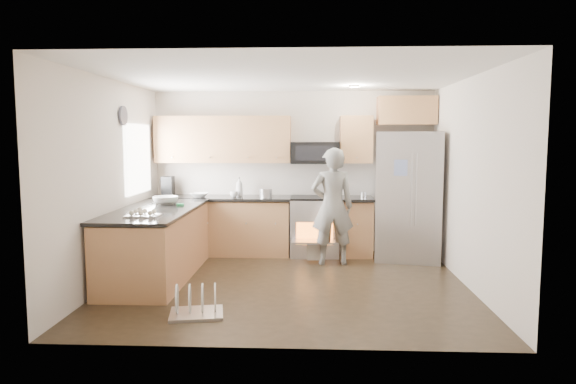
{
  "coord_description": "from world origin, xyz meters",
  "views": [
    {
      "loc": [
        0.3,
        -6.35,
        1.85
      ],
      "look_at": [
        -0.02,
        0.5,
        1.13
      ],
      "focal_mm": 32.0,
      "sensor_mm": 36.0,
      "label": 1
    }
  ],
  "objects_px": {
    "refrigerator": "(408,196)",
    "dish_rack": "(196,307)",
    "stove_range": "(315,213)",
    "person": "(332,206)"
  },
  "relations": [
    {
      "from": "stove_range",
      "to": "refrigerator",
      "type": "height_order",
      "value": "refrigerator"
    },
    {
      "from": "stove_range",
      "to": "refrigerator",
      "type": "distance_m",
      "value": 1.47
    },
    {
      "from": "refrigerator",
      "to": "person",
      "type": "xyz_separation_m",
      "value": [
        -1.17,
        -0.35,
        -0.12
      ]
    },
    {
      "from": "stove_range",
      "to": "refrigerator",
      "type": "xyz_separation_m",
      "value": [
        1.42,
        -0.24,
        0.3
      ]
    },
    {
      "from": "refrigerator",
      "to": "dish_rack",
      "type": "xyz_separation_m",
      "value": [
        -2.67,
        -2.64,
        -0.88
      ]
    },
    {
      "from": "stove_range",
      "to": "person",
      "type": "relative_size",
      "value": 1.04
    },
    {
      "from": "refrigerator",
      "to": "dish_rack",
      "type": "bearing_deg",
      "value": -125.36
    },
    {
      "from": "refrigerator",
      "to": "dish_rack",
      "type": "relative_size",
      "value": 3.15
    },
    {
      "from": "stove_range",
      "to": "person",
      "type": "bearing_deg",
      "value": -66.76
    },
    {
      "from": "stove_range",
      "to": "person",
      "type": "xyz_separation_m",
      "value": [
        0.25,
        -0.59,
        0.18
      ]
    }
  ]
}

